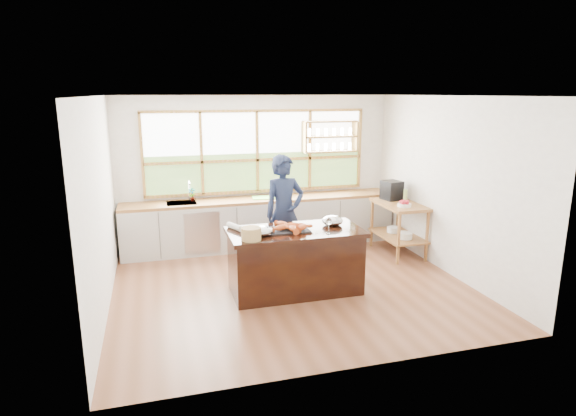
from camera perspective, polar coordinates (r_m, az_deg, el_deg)
name	(u,v)px	position (r m, az deg, el deg)	size (l,w,h in m)	color
ground_plane	(291,286)	(7.10, 0.37, -9.19)	(5.00, 5.00, 0.00)	brown
room_shell	(283,162)	(7.12, -0.57, 5.53)	(5.02, 4.52, 2.71)	white
back_counter	(261,222)	(8.73, -3.27, -1.68)	(4.90, 0.63, 0.90)	#B4B3AB
right_shelf_unit	(399,220)	(8.50, 13.00, -1.39)	(0.62, 1.10, 0.90)	#915C37
island	(295,261)	(6.76, 0.85, -6.26)	(1.85, 0.90, 0.90)	black
cook	(284,214)	(7.46, -0.44, -0.66)	(0.67, 0.44, 1.83)	#17203B
potted_plant	(192,195)	(8.49, -11.32, 1.57)	(0.13, 0.09, 0.24)	slate
cutting_board	(264,198)	(8.64, -2.92, 1.25)	(0.40, 0.30, 0.01)	#70C94D
espresso_machine	(392,190)	(8.66, 12.19, 2.07)	(0.29, 0.31, 0.33)	black
wine_bottle	(405,197)	(8.35, 13.74, 1.30)	(0.06, 0.06, 0.26)	#8FAA50
fruit_bowl	(404,204)	(8.19, 13.63, 0.46)	(0.23, 0.23, 0.11)	white
slate_board	(288,230)	(6.60, 0.04, -2.59)	(0.55, 0.40, 0.02)	black
lobster_pile	(290,227)	(6.57, 0.30, -2.24)	(0.52, 0.48, 0.08)	#CE5623
mixing_bowl_left	(263,231)	(6.38, -3.03, -2.73)	(0.28, 0.28, 0.13)	#B3B7BA
mixing_bowl_right	(332,221)	(6.88, 5.29, -1.50)	(0.30, 0.30, 0.14)	#B3B7BA
wine_glass	(329,222)	(6.43, 4.84, -1.67)	(0.08, 0.08, 0.22)	silver
wicker_basket	(251,234)	(6.18, -4.39, -3.07)	(0.26, 0.26, 0.16)	tan
parchment_roll	(235,227)	(6.68, -6.33, -2.21)	(0.08, 0.08, 0.30)	silver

